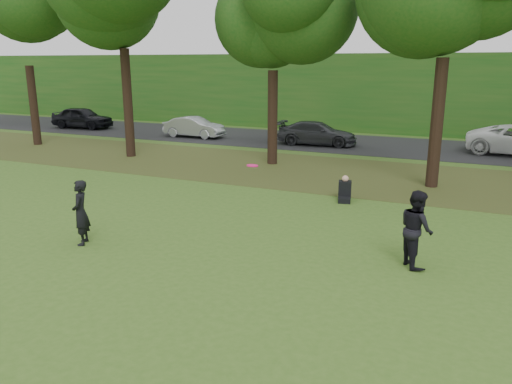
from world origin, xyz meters
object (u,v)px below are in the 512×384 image
Objects in this scene: player_right at (416,229)px; player_left at (81,213)px; frisbee at (252,166)px; seated_person at (345,191)px.

player_left is at bearing 72.92° from player_right.
player_left is at bearing -162.92° from frisbee.
seated_person is (-2.80, 4.78, -0.57)m from player_right.
player_right reaches higher than player_left.
player_right is 5.98× the size of frisbee.
player_right is at bearing 10.47° from frisbee.
player_left is 8.07m from player_right.
frisbee is at bearing 69.38° from player_right.
player_right is at bearing 75.26° from player_left.
frisbee is at bearing -112.59° from seated_person.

